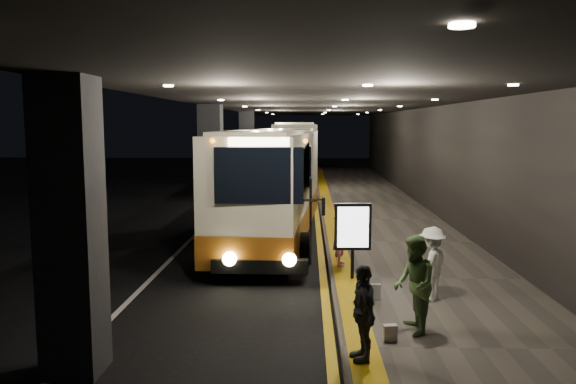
{
  "coord_description": "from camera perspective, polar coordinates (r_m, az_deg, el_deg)",
  "views": [
    {
      "loc": [
        1.96,
        -15.95,
        3.72
      ],
      "look_at": [
        1.38,
        0.57,
        1.7
      ],
      "focal_mm": 35.0,
      "sensor_mm": 36.0,
      "label": 1
    }
  ],
  "objects": [
    {
      "name": "lane_line_white",
      "position": [
        21.61,
        -8.06,
        -3.01
      ],
      "size": [
        0.12,
        50.0,
        0.01
      ],
      "primitive_type": "cube",
      "color": "silver",
      "rests_on": "ground"
    },
    {
      "name": "ground",
      "position": [
        16.49,
        -4.9,
        -6.09
      ],
      "size": [
        90.0,
        90.0,
        0.0
      ],
      "primitive_type": "plane",
      "color": "black"
    },
    {
      "name": "bag_polka",
      "position": [
        11.68,
        8.65,
        -10.03
      ],
      "size": [
        0.29,
        0.15,
        0.34
      ],
      "primitive_type": "cube",
      "rotation": [
        0.0,
        0.0,
        0.1
      ],
      "color": "black",
      "rests_on": "sidewalk"
    },
    {
      "name": "kerb_stripe_yellow",
      "position": [
        21.28,
        3.03,
        -3.1
      ],
      "size": [
        0.18,
        50.0,
        0.01
      ],
      "primitive_type": "cube",
      "color": "gold",
      "rests_on": "ground"
    },
    {
      "name": "support_columns",
      "position": [
        20.3,
        -7.82,
        2.61
      ],
      "size": [
        0.8,
        24.8,
        4.4
      ],
      "color": "black",
      "rests_on": "ground"
    },
    {
      "name": "sidewalk",
      "position": [
        21.45,
        9.46,
        -2.92
      ],
      "size": [
        4.5,
        50.0,
        0.15
      ],
      "primitive_type": "cube",
      "color": "#514C44",
      "rests_on": "ground"
    },
    {
      "name": "bag_plain",
      "position": [
        9.67,
        10.31,
        -13.91
      ],
      "size": [
        0.24,
        0.16,
        0.28
      ],
      "primitive_type": "cube",
      "rotation": [
        0.0,
        0.0,
        0.13
      ],
      "color": "#B8AFAC",
      "rests_on": "sidewalk"
    },
    {
      "name": "passenger_waiting_green",
      "position": [
        9.9,
        12.7,
        -9.16
      ],
      "size": [
        0.55,
        0.85,
        1.69
      ],
      "primitive_type": "imported",
      "rotation": [
        0.0,
        0.0,
        -1.52
      ],
      "color": "#537742",
      "rests_on": "sidewalk"
    },
    {
      "name": "passenger_boarding",
      "position": [
        14.18,
        5.38,
        -4.34
      ],
      "size": [
        0.39,
        0.59,
        1.59
      ],
      "primitive_type": "imported",
      "rotation": [
        0.0,
        0.0,
        1.56
      ],
      "color": "#BB5783",
      "rests_on": "sidewalk"
    },
    {
      "name": "info_sign",
      "position": [
        12.92,
        6.61,
        -3.68
      ],
      "size": [
        0.84,
        0.15,
        1.77
      ],
      "rotation": [
        0.0,
        0.0,
        0.05
      ],
      "color": "black",
      "rests_on": "sidewalk"
    },
    {
      "name": "coach_third",
      "position": [
        48.86,
        0.67,
        4.57
      ],
      "size": [
        2.82,
        11.23,
        3.5
      ],
      "rotation": [
        0.0,
        0.0,
        -0.04
      ],
      "color": "beige",
      "rests_on": "ground"
    },
    {
      "name": "stanchion_post",
      "position": [
        15.1,
        4.98,
        -4.67
      ],
      "size": [
        0.05,
        0.05,
        1.06
      ],
      "primitive_type": "cylinder",
      "color": "black",
      "rests_on": "sidewalk"
    },
    {
      "name": "passenger_waiting_white",
      "position": [
        11.79,
        14.38,
        -7.07
      ],
      "size": [
        0.94,
        1.05,
        1.51
      ],
      "primitive_type": "imported",
      "rotation": [
        0.0,
        0.0,
        -2.21
      ],
      "color": "white",
      "rests_on": "sidewalk"
    },
    {
      "name": "terminal_wall",
      "position": [
        21.56,
        15.58,
        4.8
      ],
      "size": [
        0.1,
        50.0,
        6.0
      ],
      "primitive_type": "cube",
      "color": "black",
      "rests_on": "ground"
    },
    {
      "name": "tactile_strip",
      "position": [
        21.27,
        4.38,
        -2.7
      ],
      "size": [
        0.5,
        50.0,
        0.01
      ],
      "primitive_type": "cube",
      "color": "gold",
      "rests_on": "sidewalk"
    },
    {
      "name": "coach_main",
      "position": [
        17.93,
        -1.46,
        0.32
      ],
      "size": [
        3.0,
        11.1,
        3.43
      ],
      "rotation": [
        0.0,
        0.0,
        -0.07
      ],
      "color": "beige",
      "rests_on": "ground"
    },
    {
      "name": "coach_second",
      "position": [
        35.57,
        0.64,
        3.81
      ],
      "size": [
        2.73,
        11.77,
        3.68
      ],
      "rotation": [
        0.0,
        0.0,
        0.03
      ],
      "color": "beige",
      "rests_on": "ground"
    },
    {
      "name": "passenger_waiting_grey",
      "position": [
        8.7,
        7.62,
        -12.03
      ],
      "size": [
        0.6,
        0.94,
        1.49
      ],
      "primitive_type": "imported",
      "rotation": [
        0.0,
        0.0,
        -1.38
      ],
      "color": "#434447",
      "rests_on": "sidewalk"
    },
    {
      "name": "canopy",
      "position": [
        20.98,
        3.53,
        9.36
      ],
      "size": [
        9.0,
        50.0,
        0.4
      ],
      "primitive_type": "cube",
      "color": "black",
      "rests_on": "support_columns"
    }
  ]
}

